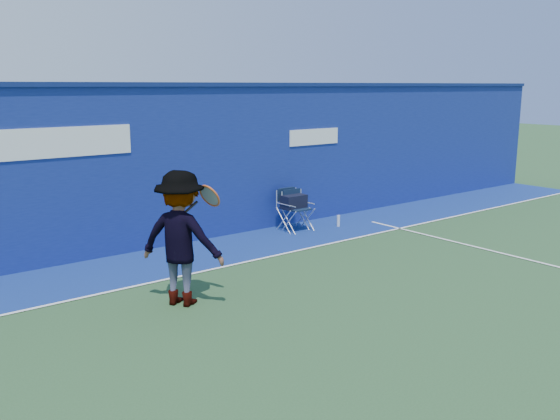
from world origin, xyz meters
TOP-DOWN VIEW (x-y plane):
  - ground at (0.00, 0.00)m, footprint 80.00×80.00m
  - stadium_wall at (-0.00, 5.20)m, footprint 24.00×0.50m
  - out_of_bounds_strip at (0.00, 4.10)m, footprint 24.00×1.80m
  - court_lines at (0.00, 0.60)m, footprint 24.00×12.00m
  - directors_chair_left at (2.64, 4.56)m, footprint 0.52×0.48m
  - directors_chair_right at (2.67, 4.43)m, footprint 0.52×0.46m
  - water_bottle at (3.60, 4.16)m, footprint 0.07×0.07m
  - tennis_player at (-1.33, 2.14)m, footprint 1.27×1.41m

SIDE VIEW (x-z plane):
  - ground at x=0.00m, z-range 0.00..0.00m
  - out_of_bounds_strip at x=0.00m, z-range 0.00..0.01m
  - court_lines at x=0.00m, z-range 0.01..0.01m
  - water_bottle at x=3.60m, z-range 0.00..0.26m
  - directors_chair_right at x=2.67m, z-range -0.16..0.70m
  - directors_chair_left at x=2.64m, z-range -0.07..0.82m
  - tennis_player at x=-1.33m, z-range 0.00..1.90m
  - stadium_wall at x=0.00m, z-range 0.01..3.09m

